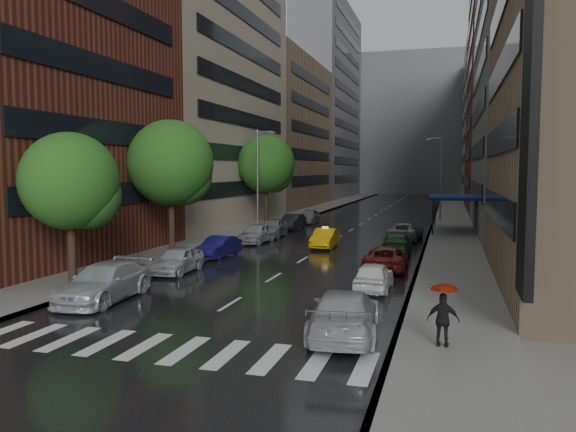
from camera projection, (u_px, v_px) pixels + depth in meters
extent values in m
plane|color=gray|center=(187.00, 330.00, 19.56)|extent=(220.00, 220.00, 0.00)
cube|color=black|center=(374.00, 216.00, 67.44)|extent=(14.00, 140.00, 0.01)
cube|color=gray|center=(301.00, 214.00, 69.92)|extent=(4.00, 140.00, 0.15)
cube|color=gray|center=(451.00, 217.00, 64.95)|extent=(4.00, 140.00, 0.15)
cube|color=silver|center=(0.00, 332.00, 19.32)|extent=(0.55, 2.80, 0.01)
cube|color=silver|center=(34.00, 335.00, 18.94)|extent=(0.55, 2.80, 0.01)
cube|color=silver|center=(69.00, 339.00, 18.55)|extent=(0.55, 2.80, 0.01)
cube|color=silver|center=(106.00, 342.00, 18.16)|extent=(0.55, 2.80, 0.01)
cube|color=silver|center=(144.00, 346.00, 17.78)|extent=(0.55, 2.80, 0.01)
cube|color=silver|center=(185.00, 350.00, 17.39)|extent=(0.55, 2.80, 0.01)
cube|color=silver|center=(227.00, 354.00, 17.01)|extent=(0.55, 2.80, 0.01)
cube|color=silver|center=(270.00, 358.00, 16.62)|extent=(0.55, 2.80, 0.01)
cube|color=silver|center=(316.00, 363.00, 16.23)|extent=(0.55, 2.80, 0.01)
cube|color=silver|center=(365.00, 368.00, 15.85)|extent=(0.55, 2.80, 0.01)
cube|color=maroon|center=(48.00, 48.00, 34.12)|extent=(8.00, 20.00, 26.00)
cube|color=gray|center=(209.00, 57.00, 56.77)|extent=(8.00, 28.00, 34.00)
cube|color=#937A5B|center=(286.00, 134.00, 84.08)|extent=(8.00, 28.00, 22.00)
cube|color=slate|center=(328.00, 103.00, 112.15)|extent=(8.00, 32.00, 38.00)
cube|color=slate|center=(527.00, 96.00, 48.91)|extent=(8.00, 28.00, 24.00)
cube|color=maroon|center=(501.00, 77.00, 75.23)|extent=(8.00, 28.00, 36.00)
cube|color=gray|center=(486.00, 124.00, 104.29)|extent=(8.00, 32.00, 28.00)
cube|color=black|center=(529.00, 141.00, 17.88)|extent=(0.30, 2.20, 10.00)
cube|color=slate|center=(412.00, 125.00, 131.25)|extent=(40.00, 14.00, 32.00)
cylinder|color=#382619|center=(72.00, 245.00, 26.78)|extent=(0.40, 0.40, 4.05)
sphere|color=#1E5116|center=(70.00, 181.00, 26.53)|extent=(4.63, 4.63, 4.63)
cylinder|color=#382619|center=(172.00, 219.00, 36.38)|extent=(0.40, 0.40, 4.84)
sphere|color=#1E5116|center=(171.00, 163.00, 36.09)|extent=(5.53, 5.53, 5.53)
cylinder|color=#382619|center=(266.00, 202.00, 55.11)|extent=(0.40, 0.40, 4.93)
sphere|color=#1E5116|center=(266.00, 164.00, 54.80)|extent=(5.64, 5.64, 5.64)
imported|color=#E8A70C|center=(325.00, 238.00, 40.28)|extent=(1.52, 4.22, 1.39)
imported|color=#AFB3B9|center=(104.00, 282.00, 23.94)|extent=(2.47, 5.58, 1.59)
imported|color=#B4BABF|center=(178.00, 260.00, 30.42)|extent=(1.83, 4.25, 1.43)
imported|color=#12104C|center=(219.00, 247.00, 35.78)|extent=(1.74, 4.18, 1.34)
imported|color=#9B9BA0|center=(256.00, 233.00, 42.80)|extent=(2.09, 4.56, 1.52)
imported|color=slate|center=(273.00, 228.00, 46.67)|extent=(2.15, 4.73, 1.58)
imported|color=black|center=(292.00, 222.00, 52.46)|extent=(1.68, 4.46, 1.45)
imported|color=gray|center=(309.00, 216.00, 58.74)|extent=(1.75, 4.30, 1.46)
imported|color=#A7A8AD|center=(344.00, 313.00, 18.80)|extent=(2.77, 5.66, 1.58)
imported|color=white|center=(374.00, 276.00, 26.00)|extent=(1.60, 3.96, 1.35)
imported|color=#5E1512|center=(386.00, 258.00, 31.19)|extent=(2.37, 4.97, 1.37)
imported|color=#1C3F1D|center=(397.00, 243.00, 37.59)|extent=(2.10, 4.72, 1.35)
imported|color=gray|center=(405.00, 231.00, 44.67)|extent=(2.75, 5.19, 1.39)
imported|color=black|center=(443.00, 320.00, 17.24)|extent=(1.01, 0.49, 1.67)
imported|color=#9B1E0B|center=(444.00, 294.00, 17.17)|extent=(0.82, 0.82, 0.72)
cylinder|color=gray|center=(258.00, 180.00, 50.06)|extent=(0.18, 0.18, 9.00)
cube|color=gray|center=(272.00, 133.00, 49.32)|extent=(0.50, 0.22, 0.16)
cylinder|color=gray|center=(441.00, 179.00, 60.12)|extent=(0.18, 0.18, 9.00)
cube|color=gray|center=(428.00, 139.00, 60.16)|extent=(0.50, 0.22, 0.16)
cube|color=navy|center=(453.00, 197.00, 50.33)|extent=(4.00, 8.00, 0.25)
cylinder|color=black|center=(433.00, 217.00, 47.26)|extent=(0.12, 0.12, 3.00)
cylinder|color=black|center=(435.00, 210.00, 54.54)|extent=(0.12, 0.12, 3.00)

